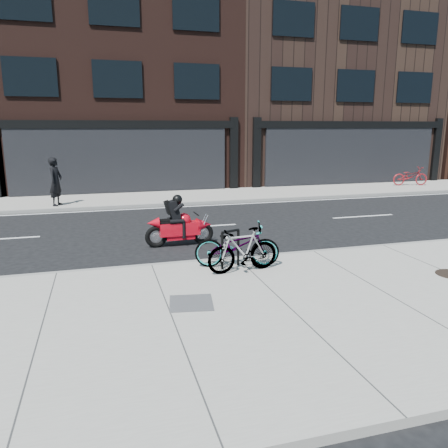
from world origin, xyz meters
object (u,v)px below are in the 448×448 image
object	(u,v)px
motorcycle	(183,225)
bicycle_far	(410,176)
bike_rack	(230,245)
bicycle_rear	(243,250)
utility_grate	(191,303)
bicycle_front	(237,245)
pedestrian	(56,182)

from	to	relation	value
motorcycle	bicycle_far	world-z (taller)	motorcycle
bike_rack	motorcycle	distance (m)	2.61
bicycle_rear	utility_grate	size ratio (longest dim) A/B	2.10
bike_rack	motorcycle	xyz separation A→B (m)	(-0.59, 2.54, -0.05)
motorcycle	bicycle_far	distance (m)	15.75
bike_rack	bicycle_front	distance (m)	0.15
utility_grate	bicycle_far	bearing A→B (deg)	40.82
bicycle_front	utility_grate	bearing A→B (deg)	154.83
pedestrian	utility_grate	bearing A→B (deg)	-142.34
bike_rack	motorcycle	bearing A→B (deg)	103.05
motorcycle	bicycle_front	bearing A→B (deg)	-75.62
bicycle_front	bicycle_rear	size ratio (longest dim) A/B	1.18
bike_rack	bicycle_rear	distance (m)	0.40
bicycle_front	motorcycle	size ratio (longest dim) A/B	0.99
bicycle_rear	pedestrian	distance (m)	10.59
bike_rack	utility_grate	bearing A→B (deg)	-125.27
pedestrian	utility_grate	world-z (taller)	pedestrian
bike_rack	pedestrian	distance (m)	10.19
motorcycle	utility_grate	world-z (taller)	motorcycle
bicycle_rear	pedestrian	xyz separation A→B (m)	(-4.49, 9.58, 0.46)
bicycle_front	motorcycle	bearing A→B (deg)	29.65
pedestrian	bicycle_far	size ratio (longest dim) A/B	1.02
bicycle_front	pedestrian	xyz separation A→B (m)	(-4.48, 9.22, 0.45)
motorcycle	utility_grate	size ratio (longest dim) A/B	2.51
bike_rack	bicycle_far	xyz separation A→B (m)	(12.98, 10.53, -0.01)
bicycle_far	utility_grate	size ratio (longest dim) A/B	2.45
motorcycle	utility_grate	xyz separation A→B (m)	(-0.65, -4.29, -0.43)
bicycle_far	utility_grate	xyz separation A→B (m)	(-14.22, -12.28, -0.47)
utility_grate	bicycle_front	bearing A→B (deg)	51.50
bicycle_far	pedestrian	bearing A→B (deg)	105.91
motorcycle	bike_rack	bearing A→B (deg)	-78.89
bicycle_front	pedestrian	world-z (taller)	pedestrian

